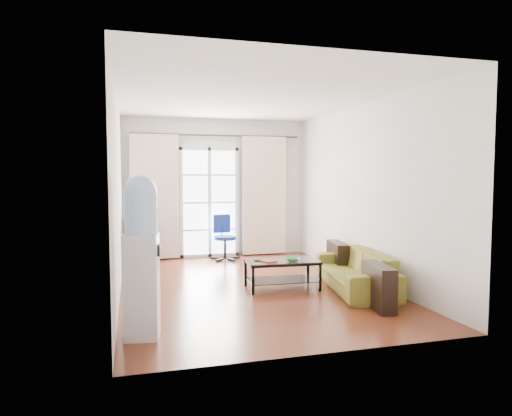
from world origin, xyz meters
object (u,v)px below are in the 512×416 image
at_px(sofa, 355,270).
at_px(coffee_table, 282,270).
at_px(crt_tv, 137,227).
at_px(task_chair, 225,246).
at_px(tv_stand, 138,254).
at_px(water_cooler, 141,254).

relative_size(sofa, coffee_table, 1.86).
distance_m(coffee_table, crt_tv, 2.83).
relative_size(coffee_table, crt_tv, 2.10).
xyz_separation_m(crt_tv, task_chair, (1.61, 0.40, -0.47)).
distance_m(sofa, tv_stand, 3.70).
distance_m(task_chair, water_cooler, 4.26).
distance_m(sofa, coffee_table, 1.04).
xyz_separation_m(coffee_table, crt_tv, (-1.95, 2.00, 0.46)).
xyz_separation_m(sofa, water_cooler, (-2.95, -1.20, 0.57)).
height_order(sofa, tv_stand, sofa).
bearing_deg(water_cooler, task_chair, 76.45).
bearing_deg(coffee_table, water_cooler, -142.62).
distance_m(tv_stand, task_chair, 1.67).
height_order(task_chair, water_cooler, water_cooler).
relative_size(sofa, tv_stand, 2.80).
relative_size(crt_tv, task_chair, 0.58).
relative_size(tv_stand, crt_tv, 1.40).
height_order(sofa, crt_tv, crt_tv).
xyz_separation_m(sofa, crt_tv, (-2.94, 2.30, 0.45)).
xyz_separation_m(task_chair, water_cooler, (-1.61, -3.90, 0.59)).
bearing_deg(task_chair, coffee_table, -89.52).
height_order(coffee_table, tv_stand, tv_stand).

